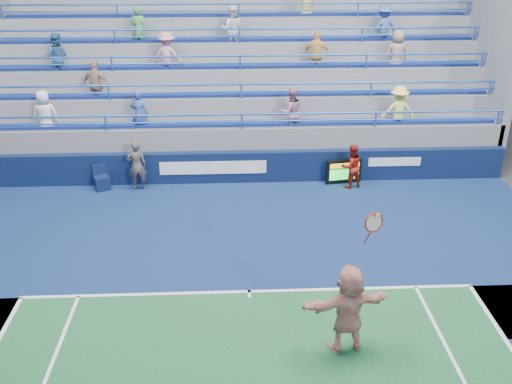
{
  "coord_description": "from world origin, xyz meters",
  "views": [
    {
      "loc": [
        -0.35,
        -11.43,
        8.18
      ],
      "look_at": [
        0.28,
        2.5,
        1.5
      ],
      "focal_mm": 40.0,
      "sensor_mm": 36.0,
      "label": 1
    }
  ],
  "objects_px": {
    "judge_chair": "(102,182)",
    "line_judge": "(137,165)",
    "serve_speed_board": "(344,172)",
    "ball_girl": "(351,166)",
    "tennis_player": "(348,309)"
  },
  "relations": [
    {
      "from": "serve_speed_board",
      "to": "ball_girl",
      "type": "distance_m",
      "value": 0.5
    },
    {
      "from": "serve_speed_board",
      "to": "ball_girl",
      "type": "xyz_separation_m",
      "value": [
        0.17,
        -0.33,
        0.34
      ]
    },
    {
      "from": "serve_speed_board",
      "to": "judge_chair",
      "type": "distance_m",
      "value": 8.15
    },
    {
      "from": "serve_speed_board",
      "to": "ball_girl",
      "type": "bearing_deg",
      "value": -62.69
    },
    {
      "from": "judge_chair",
      "to": "tennis_player",
      "type": "height_order",
      "value": "tennis_player"
    },
    {
      "from": "serve_speed_board",
      "to": "tennis_player",
      "type": "relative_size",
      "value": 0.38
    },
    {
      "from": "judge_chair",
      "to": "ball_girl",
      "type": "distance_m",
      "value": 8.33
    },
    {
      "from": "serve_speed_board",
      "to": "ball_girl",
      "type": "height_order",
      "value": "ball_girl"
    },
    {
      "from": "line_judge",
      "to": "ball_girl",
      "type": "height_order",
      "value": "line_judge"
    },
    {
      "from": "tennis_player",
      "to": "ball_girl",
      "type": "distance_m",
      "value": 8.12
    },
    {
      "from": "judge_chair",
      "to": "line_judge",
      "type": "xyz_separation_m",
      "value": [
        1.21,
        -0.05,
        0.59
      ]
    },
    {
      "from": "serve_speed_board",
      "to": "line_judge",
      "type": "height_order",
      "value": "line_judge"
    },
    {
      "from": "judge_chair",
      "to": "ball_girl",
      "type": "xyz_separation_m",
      "value": [
        8.32,
        -0.22,
        0.5
      ]
    },
    {
      "from": "serve_speed_board",
      "to": "judge_chair",
      "type": "height_order",
      "value": "serve_speed_board"
    },
    {
      "from": "judge_chair",
      "to": "tennis_player",
      "type": "relative_size",
      "value": 0.26
    }
  ]
}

